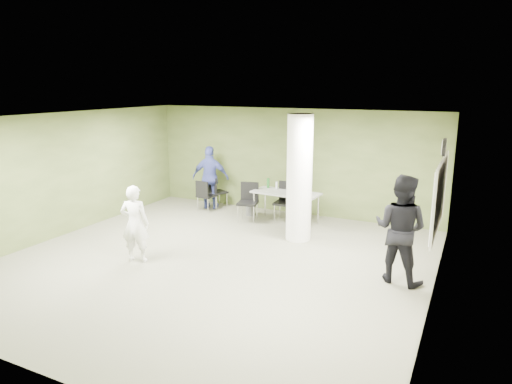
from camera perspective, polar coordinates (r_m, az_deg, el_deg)
The scene contains 17 objects.
floor at distance 9.12m, azimuth -5.24°, elevation -8.65°, with size 8.00×8.00×0.00m, color #5C5B48.
ceiling at distance 8.48m, azimuth -5.65°, elevation 9.18°, with size 8.00×8.00×0.00m, color white.
wall_back at distance 12.22m, azimuth 4.36°, elevation 3.84°, with size 8.00×0.02×2.80m, color #3E4D24.
wall_left at distance 11.27m, azimuth -23.10°, elevation 2.00°, with size 0.02×8.00×2.80m, color #3E4D24.
wall_right_cream at distance 7.50m, azimuth 21.73°, elevation -3.15°, with size 0.02×8.00×2.80m, color beige.
column at distance 10.03m, azimuth 5.44°, elevation 1.73°, with size 0.56×0.56×2.80m, color silver.
whiteboard at distance 8.64m, azimuth 21.94°, elevation -0.39°, with size 0.05×2.30×1.30m.
wall_clock at distance 8.49m, azimuth 22.44°, elevation 5.19°, with size 0.06×0.32×0.32m.
folding_table at distance 11.37m, azimuth 3.70°, elevation -0.23°, with size 1.73×0.86×1.05m.
wastebasket at distance 12.14m, azimuth -0.68°, elevation -2.26°, with size 0.25×0.25×0.29m, color #4C4C4C.
chair_back_left at distance 12.89m, azimuth -5.08°, elevation 0.29°, with size 0.57×0.57×0.88m.
chair_back_right at distance 12.49m, azimuth -6.42°, elevation -0.20°, with size 0.48×0.48×0.87m.
chair_table_left at distance 11.59m, azimuth -0.95°, elevation -0.83°, with size 0.58×0.58×0.98m.
chair_table_right at distance 11.56m, azimuth 3.80°, elevation -0.79°, with size 0.53×0.53×1.01m.
woman_white at distance 9.18m, azimuth -14.90°, elevation -3.85°, with size 0.56×0.37×1.53m, color silver.
man_black at distance 8.30m, azimuth 17.59°, elevation -4.43°, with size 0.94×0.73×1.92m, color black.
man_blue at distance 12.74m, azimuth -5.71°, elevation 1.80°, with size 1.03×0.43×1.75m, color #38418C.
Camera 1 is at (4.43, -7.21, 3.40)m, focal length 32.00 mm.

